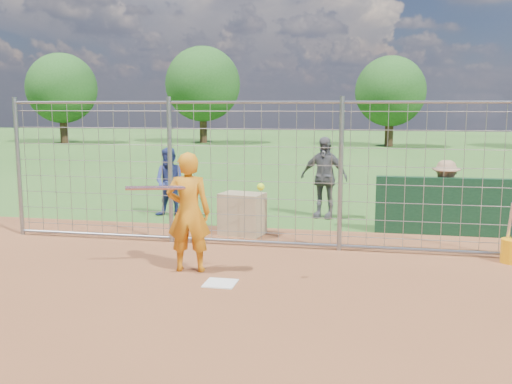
% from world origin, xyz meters
% --- Properties ---
extents(ground, '(100.00, 100.00, 0.00)m').
position_xyz_m(ground, '(0.00, 0.00, 0.00)').
color(ground, '#2D591E').
rests_on(ground, ground).
extents(infield_dirt, '(18.00, 18.00, 0.00)m').
position_xyz_m(infield_dirt, '(0.00, -3.00, 0.01)').
color(infield_dirt, brown).
rests_on(infield_dirt, ground).
extents(home_plate, '(0.43, 0.43, 0.02)m').
position_xyz_m(home_plate, '(0.00, -0.20, 0.01)').
color(home_plate, silver).
rests_on(home_plate, ground).
extents(dugout_wall, '(2.60, 0.20, 1.10)m').
position_xyz_m(dugout_wall, '(3.40, 3.60, 0.55)').
color(dugout_wall, '#11381E').
rests_on(dugout_wall, ground).
extents(batter, '(0.70, 0.51, 1.78)m').
position_xyz_m(batter, '(-0.62, 0.33, 0.89)').
color(batter, orange).
rests_on(batter, ground).
extents(bystander_a, '(0.77, 0.62, 1.53)m').
position_xyz_m(bystander_a, '(-2.34, 4.28, 0.77)').
color(bystander_a, navy).
rests_on(bystander_a, ground).
extents(bystander_b, '(1.12, 0.66, 1.79)m').
position_xyz_m(bystander_b, '(0.99, 4.85, 0.89)').
color(bystander_b, '#505155').
rests_on(bystander_b, ground).
extents(bystander_c, '(0.99, 0.68, 1.41)m').
position_xyz_m(bystander_c, '(3.41, 3.78, 0.71)').
color(bystander_c, '#9C7455').
rests_on(bystander_c, ground).
extents(equipment_bin, '(0.90, 0.70, 0.80)m').
position_xyz_m(equipment_bin, '(-0.39, 2.85, 0.40)').
color(equipment_bin, tan).
rests_on(equipment_bin, ground).
extents(equipment_in_play, '(2.02, 0.31, 0.14)m').
position_xyz_m(equipment_in_play, '(-0.66, 0.11, 1.29)').
color(equipment_in_play, silver).
rests_on(equipment_in_play, ground).
extents(bucket_with_bats, '(0.34, 0.37, 0.97)m').
position_xyz_m(bucket_with_bats, '(4.20, 1.76, 0.25)').
color(bucket_with_bats, '#FAA40D').
rests_on(bucket_with_bats, ground).
extents(backstop_fence, '(9.08, 0.08, 2.60)m').
position_xyz_m(backstop_fence, '(0.00, 2.00, 1.26)').
color(backstop_fence, gray).
rests_on(backstop_fence, ground).
extents(tree_line, '(44.66, 6.72, 6.48)m').
position_xyz_m(tree_line, '(3.13, 28.13, 3.71)').
color(tree_line, '#3F2B19').
rests_on(tree_line, ground).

